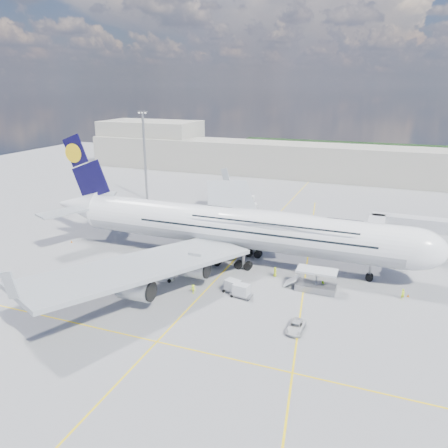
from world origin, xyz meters
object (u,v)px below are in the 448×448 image
(dolly_row_c, at_px, (149,267))
(crew_nose, at_px, (403,294))
(baggage_tug, at_px, (166,276))
(dolly_back, at_px, (104,271))
(service_van, at_px, (296,327))
(crew_wing, at_px, (154,260))
(cargo_loader, at_px, (315,283))
(dolly_row_a, at_px, (74,291))
(crew_van, at_px, (275,272))
(cone_tail, at_px, (71,241))
(cone_nose, at_px, (408,295))
(dolly_nose_far, at_px, (233,286))
(light_mast, at_px, (145,155))
(catering_truck_inner, at_px, (249,213))
(dolly_row_b, at_px, (84,277))
(crew_loader, at_px, (323,285))
(cone_wing_left_outer, at_px, (224,224))
(cone_wing_right_inner, at_px, (154,286))
(jet_bridge, at_px, (403,228))
(airliner, at_px, (235,227))
(dolly_nose_near, at_px, (241,290))
(crew_tug, at_px, (193,289))
(cone_wing_left_inner, at_px, (187,231))
(catering_truck_outer, at_px, (243,198))
(cone_wing_right_outer, at_px, (87,283))

(dolly_row_c, bearing_deg, crew_nose, 18.67)
(baggage_tug, bearing_deg, dolly_row_c, 136.00)
(dolly_row_c, bearing_deg, dolly_back, -133.25)
(service_van, xyz_separation_m, crew_wing, (-30.22, 13.69, 0.19))
(cargo_loader, bearing_deg, dolly_row_c, -172.91)
(dolly_row_a, bearing_deg, baggage_tug, 19.28)
(crew_van, height_order, cone_tail, crew_van)
(service_van, bearing_deg, cone_nose, 50.29)
(crew_nose, height_order, cone_tail, crew_nose)
(dolly_nose_far, xyz_separation_m, crew_van, (4.87, 8.54, -0.25))
(light_mast, bearing_deg, catering_truck_inner, -15.42)
(dolly_row_b, relative_size, dolly_nose_far, 0.98)
(cone_tail, bearing_deg, crew_loader, -3.58)
(cone_wing_left_outer, bearing_deg, dolly_row_a, -103.14)
(dolly_nose_far, distance_m, cone_wing_right_inner, 13.49)
(crew_loader, relative_size, cone_nose, 3.06)
(jet_bridge, height_order, cone_wing_right_inner, jet_bridge)
(dolly_row_c, bearing_deg, baggage_tug, -12.28)
(service_van, bearing_deg, airliner, 130.07)
(catering_truck_inner, distance_m, cone_wing_left_outer, 7.23)
(dolly_row_b, height_order, cone_wing_left_outer, dolly_row_b)
(dolly_row_b, height_order, dolly_nose_near, dolly_nose_near)
(dolly_nose_near, bearing_deg, catering_truck_inner, 113.63)
(catering_truck_inner, height_order, cone_nose, catering_truck_inner)
(jet_bridge, xyz_separation_m, catering_truck_inner, (-35.01, 14.46, -4.78))
(service_van, distance_m, crew_tug, 18.70)
(cone_nose, xyz_separation_m, cone_wing_left_inner, (-47.15, 16.49, 0.01))
(dolly_row_b, height_order, crew_wing, crew_wing)
(dolly_row_c, distance_m, cone_wing_right_inner, 6.29)
(airliner, height_order, cone_wing_left_inner, airliner)
(baggage_tug, bearing_deg, crew_loader, -6.55)
(dolly_nose_far, distance_m, crew_nose, 26.97)
(dolly_row_c, height_order, cone_wing_left_inner, dolly_row_c)
(airliner, relative_size, crew_tug, 49.89)
(dolly_row_b, height_order, catering_truck_outer, catering_truck_outer)
(dolly_nose_near, distance_m, cone_wing_right_inner, 15.13)
(catering_truck_inner, bearing_deg, airliner, -103.34)
(catering_truck_inner, bearing_deg, catering_truck_outer, 88.19)
(crew_wing, relative_size, cone_wing_right_outer, 3.42)
(light_mast, height_order, dolly_row_b, light_mast)
(service_van, relative_size, cone_wing_left_outer, 9.35)
(dolly_row_c, relative_size, crew_loader, 1.91)
(dolly_row_c, distance_m, dolly_back, 7.85)
(catering_truck_inner, xyz_separation_m, crew_tug, (3.78, -40.97, -1.28))
(light_mast, xyz_separation_m, crew_van, (49.28, -39.22, -12.31))
(cone_wing_left_inner, bearing_deg, cargo_loader, -30.68)
(cargo_loader, distance_m, service_van, 13.62)
(service_van, distance_m, crew_loader, 14.26)
(cargo_loader, relative_size, cone_wing_left_outer, 17.66)
(light_mast, xyz_separation_m, cone_tail, (3.90, -38.14, -12.94))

